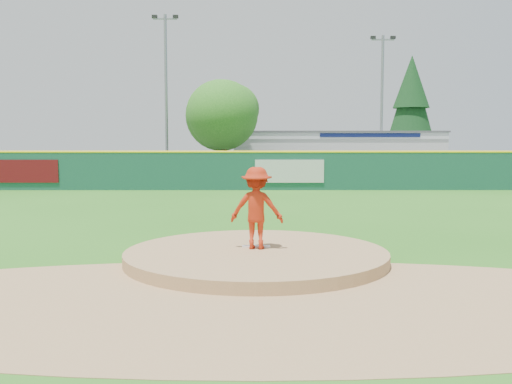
{
  "coord_description": "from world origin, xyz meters",
  "views": [
    {
      "loc": [
        -0.03,
        -11.81,
        2.51
      ],
      "look_at": [
        0.0,
        2.0,
        1.3
      ],
      "focal_mm": 40.0,
      "sensor_mm": 36.0,
      "label": 1
    }
  ],
  "objects_px": {
    "light_pole_left": "(166,89)",
    "pitcher": "(257,208)",
    "conifer_tree": "(411,106)",
    "playground_slide": "(24,170)",
    "light_pole_right": "(382,99)",
    "van": "(254,174)",
    "deciduous_tree": "(224,110)",
    "pool_building_grp": "(333,153)"
  },
  "relations": [
    {
      "from": "light_pole_left",
      "to": "pitcher",
      "type": "bearing_deg",
      "value": -77.37
    },
    {
      "from": "conifer_tree",
      "to": "playground_slide",
      "type": "bearing_deg",
      "value": -154.12
    },
    {
      "from": "conifer_tree",
      "to": "light_pole_right",
      "type": "height_order",
      "value": "light_pole_right"
    },
    {
      "from": "van",
      "to": "conifer_tree",
      "type": "xyz_separation_m",
      "value": [
        13.04,
        15.39,
        4.87
      ]
    },
    {
      "from": "deciduous_tree",
      "to": "conifer_tree",
      "type": "height_order",
      "value": "conifer_tree"
    },
    {
      "from": "pool_building_grp",
      "to": "light_pole_left",
      "type": "distance_m",
      "value": 13.72
    },
    {
      "from": "deciduous_tree",
      "to": "light_pole_left",
      "type": "bearing_deg",
      "value": 153.43
    },
    {
      "from": "light_pole_left",
      "to": "conifer_tree",
      "type": "bearing_deg",
      "value": 25.35
    },
    {
      "from": "conifer_tree",
      "to": "light_pole_left",
      "type": "distance_m",
      "value": 21.03
    },
    {
      "from": "pitcher",
      "to": "deciduous_tree",
      "type": "height_order",
      "value": "deciduous_tree"
    },
    {
      "from": "pitcher",
      "to": "deciduous_tree",
      "type": "relative_size",
      "value": 0.24
    },
    {
      "from": "pitcher",
      "to": "pool_building_grp",
      "type": "height_order",
      "value": "pool_building_grp"
    },
    {
      "from": "pitcher",
      "to": "pool_building_grp",
      "type": "distance_m",
      "value": 32.38
    },
    {
      "from": "deciduous_tree",
      "to": "conifer_tree",
      "type": "distance_m",
      "value": 18.63
    },
    {
      "from": "pitcher",
      "to": "deciduous_tree",
      "type": "xyz_separation_m",
      "value": [
        -2.01,
        24.82,
        3.43
      ]
    },
    {
      "from": "pitcher",
      "to": "light_pole_left",
      "type": "height_order",
      "value": "light_pole_left"
    },
    {
      "from": "pool_building_grp",
      "to": "deciduous_tree",
      "type": "relative_size",
      "value": 2.07
    },
    {
      "from": "pitcher",
      "to": "pool_building_grp",
      "type": "xyz_separation_m",
      "value": [
        5.99,
        31.81,
        0.54
      ]
    },
    {
      "from": "pitcher",
      "to": "van",
      "type": "relative_size",
      "value": 0.37
    },
    {
      "from": "van",
      "to": "pool_building_grp",
      "type": "height_order",
      "value": "pool_building_grp"
    },
    {
      "from": "pitcher",
      "to": "deciduous_tree",
      "type": "bearing_deg",
      "value": -77.12
    },
    {
      "from": "pitcher",
      "to": "van",
      "type": "xyz_separation_m",
      "value": [
        -0.05,
        20.43,
        -0.44
      ]
    },
    {
      "from": "conifer_tree",
      "to": "light_pole_right",
      "type": "bearing_deg",
      "value": -119.74
    },
    {
      "from": "deciduous_tree",
      "to": "light_pole_left",
      "type": "height_order",
      "value": "light_pole_left"
    },
    {
      "from": "light_pole_left",
      "to": "van",
      "type": "bearing_deg",
      "value": -46.99
    },
    {
      "from": "deciduous_tree",
      "to": "light_pole_left",
      "type": "xyz_separation_m",
      "value": [
        -4.0,
        2.0,
        1.5
      ]
    },
    {
      "from": "playground_slide",
      "to": "conifer_tree",
      "type": "bearing_deg",
      "value": 25.88
    },
    {
      "from": "van",
      "to": "pool_building_grp",
      "type": "xyz_separation_m",
      "value": [
        6.04,
        11.38,
        0.99
      ]
    },
    {
      "from": "pool_building_grp",
      "to": "deciduous_tree",
      "type": "distance_m",
      "value": 11.01
    },
    {
      "from": "van",
      "to": "deciduous_tree",
      "type": "relative_size",
      "value": 0.64
    },
    {
      "from": "playground_slide",
      "to": "light_pole_left",
      "type": "bearing_deg",
      "value": 27.1
    },
    {
      "from": "light_pole_right",
      "to": "pitcher",
      "type": "bearing_deg",
      "value": -107.33
    },
    {
      "from": "conifer_tree",
      "to": "light_pole_right",
      "type": "distance_m",
      "value": 8.06
    },
    {
      "from": "pitcher",
      "to": "light_pole_left",
      "type": "bearing_deg",
      "value": -69.12
    },
    {
      "from": "van",
      "to": "light_pole_left",
      "type": "height_order",
      "value": "light_pole_left"
    },
    {
      "from": "pool_building_grp",
      "to": "conifer_tree",
      "type": "distance_m",
      "value": 8.95
    },
    {
      "from": "pool_building_grp",
      "to": "light_pole_left",
      "type": "bearing_deg",
      "value": -157.4
    },
    {
      "from": "van",
      "to": "deciduous_tree",
      "type": "bearing_deg",
      "value": 31.35
    },
    {
      "from": "deciduous_tree",
      "to": "light_pole_left",
      "type": "distance_m",
      "value": 4.72
    },
    {
      "from": "van",
      "to": "conifer_tree",
      "type": "height_order",
      "value": "conifer_tree"
    },
    {
      "from": "playground_slide",
      "to": "light_pole_right",
      "type": "xyz_separation_m",
      "value": [
        23.08,
        6.13,
        4.69
      ]
    },
    {
      "from": "playground_slide",
      "to": "deciduous_tree",
      "type": "distance_m",
      "value": 12.81
    }
  ]
}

